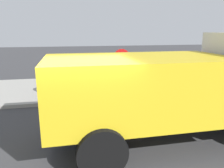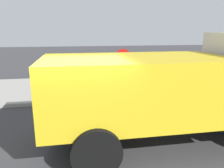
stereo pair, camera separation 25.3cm
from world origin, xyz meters
TOP-DOWN VIEW (x-y plane):
  - ground_plane at (0.00, 0.00)m, footprint 80.00×80.00m
  - sidewalk_curb at (0.00, 6.50)m, footprint 36.00×5.00m
  - fire_hydrant at (-0.97, 5.51)m, footprint 0.21×0.49m
  - loose_tire at (-0.74, 5.18)m, footprint 1.25×0.76m
  - stop_sign at (2.14, 4.49)m, footprint 0.76×0.08m
  - dump_truck_yellow at (2.87, 0.40)m, footprint 7.01×2.82m

SIDE VIEW (x-z plane):
  - ground_plane at x=0.00m, z-range 0.00..0.00m
  - sidewalk_curb at x=0.00m, z-range 0.00..0.15m
  - fire_hydrant at x=-0.97m, z-range 0.18..1.06m
  - loose_tire at x=-0.74m, z-range 0.15..1.35m
  - dump_truck_yellow at x=2.87m, z-range 0.11..3.11m
  - stop_sign at x=2.14m, z-range 0.56..2.68m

